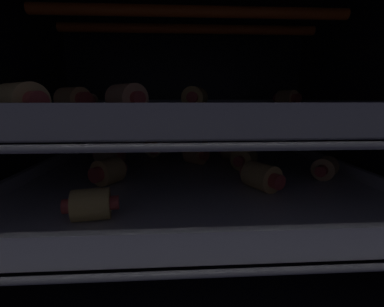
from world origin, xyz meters
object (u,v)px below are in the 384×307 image
(baking_tray_lower, at_px, (193,176))
(pig_in_blanket_lower_1, at_px, (261,176))
(pig_in_blanket_lower_4, at_px, (108,171))
(pig_in_blanket_upper_2, at_px, (126,98))
(pig_in_blanket_lower_0, at_px, (152,148))
(pig_in_blanket_upper_0, at_px, (90,100))
(pig_in_blanket_lower_3, at_px, (91,204))
(pig_in_blanket_upper_1, at_px, (73,99))
(heating_element, at_px, (193,11))
(pig_in_blanket_lower_9, at_px, (196,154))
(pig_in_blanket_upper_5, at_px, (287,98))
(pig_in_blanket_upper_4, at_px, (195,97))
(oven_rack_lower, at_px, (193,182))
(pig_in_blanket_lower_6, at_px, (110,155))
(pig_in_blanket_lower_8, at_px, (244,158))
(pig_in_blanket_lower_5, at_px, (232,151))
(baking_tray_upper, at_px, (193,113))
(pig_in_blanket_upper_3, at_px, (20,101))
(pig_in_blanket_lower_7, at_px, (325,168))
(pig_in_blanket_lower_2, at_px, (204,149))
(oven_rack_upper, at_px, (193,119))

(baking_tray_lower, distance_m, pig_in_blanket_lower_1, 0.11)
(pig_in_blanket_lower_4, distance_m, pig_in_blanket_upper_2, 0.11)
(pig_in_blanket_lower_0, height_order, pig_in_blanket_upper_2, pig_in_blanket_upper_2)
(baking_tray_lower, bearing_deg, pig_in_blanket_upper_0, 138.65)
(pig_in_blanket_lower_1, xyz_separation_m, pig_in_blanket_lower_3, (-0.18, -0.07, -0.00))
(pig_in_blanket_upper_1, bearing_deg, pig_in_blanket_lower_1, -7.00)
(heating_element, xyz_separation_m, pig_in_blanket_lower_4, (-0.11, -0.05, -0.20))
(pig_in_blanket_lower_9, bearing_deg, pig_in_blanket_upper_1, -144.63)
(pig_in_blanket_lower_4, bearing_deg, pig_in_blanket_upper_5, 29.13)
(pig_in_blanket_upper_4, bearing_deg, pig_in_blanket_lower_0, 129.85)
(oven_rack_lower, xyz_separation_m, pig_in_blanket_upper_2, (-0.08, -0.09, 0.12))
(pig_in_blanket_lower_6, height_order, pig_in_blanket_upper_0, pig_in_blanket_upper_0)
(oven_rack_lower, bearing_deg, pig_in_blanket_upper_0, 138.65)
(heating_element, xyz_separation_m, pig_in_blanket_lower_6, (-0.13, 0.06, -0.20))
(pig_in_blanket_lower_3, xyz_separation_m, pig_in_blanket_lower_8, (0.18, 0.17, 0.00))
(pig_in_blanket_lower_0, height_order, pig_in_blanket_upper_5, pig_in_blanket_upper_5)
(baking_tray_lower, bearing_deg, pig_in_blanket_lower_9, 81.44)
(pig_in_blanket_lower_5, xyz_separation_m, pig_in_blanket_upper_0, (-0.27, 0.08, 0.09))
(pig_in_blanket_lower_8, height_order, baking_tray_upper, baking_tray_upper)
(pig_in_blanket_upper_3, relative_size, pig_in_blanket_upper_4, 1.01)
(baking_tray_lower, relative_size, pig_in_blanket_lower_4, 8.78)
(baking_tray_upper, distance_m, pig_in_blanket_upper_0, 0.25)
(pig_in_blanket_upper_3, bearing_deg, pig_in_blanket_lower_0, 76.57)
(heating_element, xyz_separation_m, pig_in_blanket_upper_4, (0.01, 0.03, -0.11))
(pig_in_blanket_lower_4, xyz_separation_m, pig_in_blanket_lower_7, (0.29, 0.01, -0.00))
(pig_in_blanket_lower_2, relative_size, pig_in_blanket_upper_3, 1.01)
(heating_element, distance_m, pig_in_blanket_lower_7, 0.27)
(baking_tray_upper, bearing_deg, pig_in_blanket_upper_1, -160.38)
(oven_rack_upper, bearing_deg, baking_tray_upper, -90.00)
(pig_in_blanket_lower_6, bearing_deg, pig_in_blanket_upper_4, -10.04)
(baking_tray_lower, bearing_deg, pig_in_blanket_upper_3, -128.98)
(pig_in_blanket_lower_5, relative_size, pig_in_blanket_lower_6, 0.84)
(pig_in_blanket_lower_0, relative_size, pig_in_blanket_lower_7, 1.06)
(oven_rack_lower, distance_m, pig_in_blanket_lower_4, 0.12)
(pig_in_blanket_lower_1, height_order, pig_in_blanket_upper_0, pig_in_blanket_upper_0)
(pig_in_blanket_lower_9, bearing_deg, pig_in_blanket_upper_3, -122.83)
(oven_rack_upper, bearing_deg, pig_in_blanket_lower_5, 48.73)
(pig_in_blanket_upper_3, bearing_deg, pig_in_blanket_lower_4, 76.93)
(oven_rack_lower, xyz_separation_m, pig_in_blanket_lower_7, (0.18, -0.04, 0.03))
(pig_in_blanket_lower_0, xyz_separation_m, pig_in_blanket_lower_8, (0.15, -0.10, 0.00))
(oven_rack_lower, bearing_deg, pig_in_blanket_lower_9, 81.44)
(pig_in_blanket_lower_6, distance_m, pig_in_blanket_upper_2, 0.18)
(pig_in_blanket_lower_3, relative_size, pig_in_blanket_upper_0, 1.01)
(pig_in_blanket_upper_1, xyz_separation_m, pig_in_blanket_upper_5, (0.33, 0.17, 0.00))
(pig_in_blanket_upper_4, bearing_deg, pig_in_blanket_lower_4, -145.55)
(baking_tray_lower, height_order, pig_in_blanket_lower_0, pig_in_blanket_lower_0)
(pig_in_blanket_upper_1, xyz_separation_m, pig_in_blanket_upper_3, (0.01, -0.12, -0.00))
(pig_in_blanket_lower_9, bearing_deg, pig_in_blanket_lower_2, 72.04)
(oven_rack_upper, xyz_separation_m, pig_in_blanket_upper_1, (-0.14, -0.05, 0.03))
(pig_in_blanket_upper_5, bearing_deg, pig_in_blanket_upper_0, 172.31)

